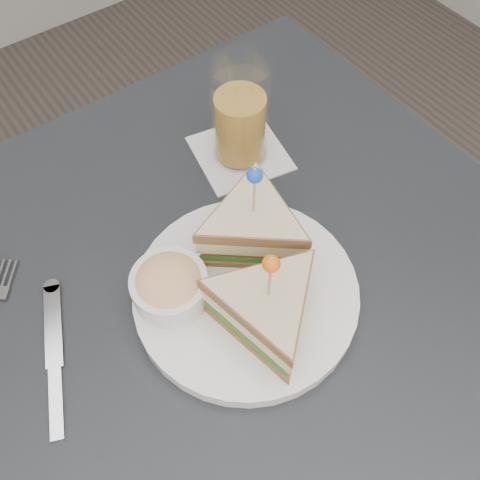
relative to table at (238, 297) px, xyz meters
The scene contains 5 objects.
ground_plane 0.67m from the table, ahead, with size 3.50×3.50×0.00m, color #3F3833.
table is the anchor object (origin of this frame).
plate_meal 0.13m from the table, 106.12° to the right, with size 0.33×0.33×0.17m.
cutlery_knife 0.26m from the table, behind, with size 0.10×0.20×0.01m.
drink_set 0.25m from the table, 53.36° to the left, with size 0.15×0.15×0.16m.
Camera 1 is at (-0.21, -0.29, 1.36)m, focal length 40.00 mm.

